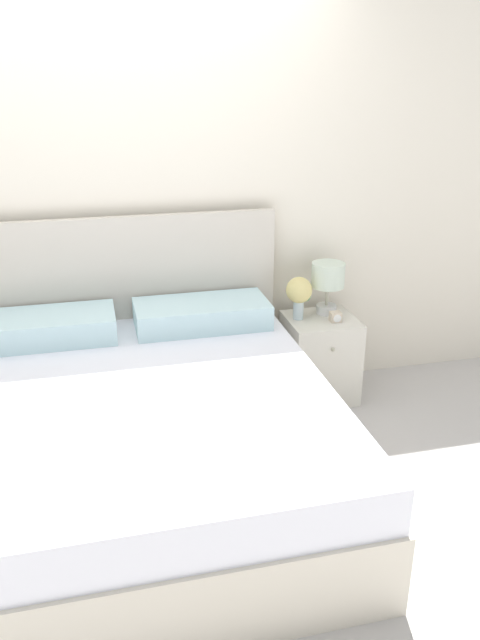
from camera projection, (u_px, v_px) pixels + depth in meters
name	position (u px, v px, depth m)	size (l,w,h in m)	color
ground_plane	(129.00, 401.00, 3.90)	(12.00, 12.00, 0.00)	#BCB7B2
wall_back	(113.00, 190.00, 3.48)	(8.00, 0.06, 2.60)	silver
bed	(139.00, 433.00, 2.98)	(1.82, 1.92, 1.17)	beige
nightstand	(319.00, 358.00, 3.86)	(0.42, 0.41, 0.53)	silver
table_lamp	(328.00, 279.00, 3.76)	(0.20, 0.20, 0.32)	white
flower_vase	(299.00, 292.00, 3.70)	(0.16, 0.16, 0.26)	silver
alarm_clock	(336.00, 317.00, 3.71)	(0.07, 0.06, 0.06)	beige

